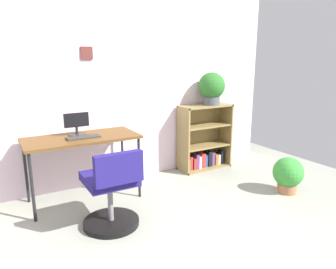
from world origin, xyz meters
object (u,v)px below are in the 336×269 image
at_px(keyboard, 83,137).
at_px(bookshelf_low, 203,141).
at_px(desk, 82,142).
at_px(monitor, 77,124).
at_px(office_chair, 112,193).
at_px(potted_plant_on_shelf, 212,87).
at_px(potted_plant_floor, 288,174).

height_order(keyboard, bookshelf_low, bookshelf_low).
distance_m(desk, keyboard, 0.09).
height_order(monitor, bookshelf_low, monitor).
distance_m(monitor, bookshelf_low, 1.84).
bearing_deg(office_chair, desk, 94.23).
xyz_separation_m(monitor, potted_plant_on_shelf, (1.86, 0.06, 0.31)).
xyz_separation_m(monitor, bookshelf_low, (1.78, 0.12, -0.44)).
bearing_deg(desk, monitor, 102.05).
bearing_deg(potted_plant_on_shelf, potted_plant_floor, -78.15).
relative_size(bookshelf_low, potted_plant_on_shelf, 2.05).
relative_size(desk, potted_plant_floor, 2.81).
height_order(desk, office_chair, office_chair).
relative_size(keyboard, office_chair, 0.44).
distance_m(bookshelf_low, potted_plant_floor, 1.27).
height_order(monitor, keyboard, monitor).
distance_m(desk, potted_plant_floor, 2.35).
height_order(desk, potted_plant_on_shelf, potted_plant_on_shelf).
xyz_separation_m(bookshelf_low, potted_plant_on_shelf, (0.08, -0.05, 0.75)).
height_order(desk, keyboard, keyboard).
distance_m(keyboard, office_chair, 0.77).
xyz_separation_m(potted_plant_on_shelf, potted_plant_floor, (0.24, -1.16, -0.91)).
relative_size(monitor, bookshelf_low, 0.29).
bearing_deg(office_chair, monitor, 95.11).
relative_size(potted_plant_on_shelf, potted_plant_floor, 1.05).
distance_m(desk, monitor, 0.20).
xyz_separation_m(desk, keyboard, (0.00, -0.06, 0.06)).
xyz_separation_m(keyboard, potted_plant_floor, (2.08, -0.94, -0.50)).
xyz_separation_m(desk, monitor, (-0.02, 0.09, 0.17)).
xyz_separation_m(monitor, keyboard, (0.02, -0.16, -0.11)).
bearing_deg(desk, potted_plant_on_shelf, 4.77).
bearing_deg(keyboard, potted_plant_floor, -24.28).
bearing_deg(potted_plant_on_shelf, keyboard, -173.23).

